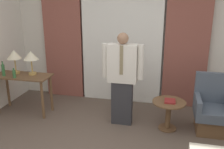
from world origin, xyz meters
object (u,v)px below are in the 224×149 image
Objects in this scene: person at (122,77)px; armchair at (212,111)px; bottle_by_lamp at (14,74)px; side_table at (168,110)px; desk at (23,82)px; table_lamp_left at (14,56)px; table_lamp_right at (31,57)px; book at (170,101)px; bottle_near_edge at (3,70)px.

person is 1.62m from armchair.
side_table is at bearing 2.16° from bottle_by_lamp.
person reaches higher than bottle_by_lamp.
person is (1.94, -0.01, 0.25)m from desk.
table_lamp_right is at bearing 0.00° from table_lamp_left.
table_lamp_left is at bearing 155.02° from desk.
desk reaches higher than book.
book is at bearing -3.42° from table_lamp_right.
side_table is at bearing -2.75° from table_lamp_left.
bottle_by_lamp is at bearing -177.84° from side_table.
desk reaches higher than side_table.
bottle_near_edge is at bearing -177.25° from armchair.
book is at bearing -48.98° from side_table.
table_lamp_left is 2.55× the size of bottle_by_lamp.
person is at bearing 2.53° from bottle_near_edge.
person reaches higher than book.
bottle_by_lamp is at bearing -175.66° from person.
table_lamp_left is 0.28× the size of person.
book is at bearing -168.58° from armchair.
side_table is (3.06, 0.05, -0.53)m from bottle_near_edge.
book is (0.82, -0.06, -0.35)m from person.
table_lamp_left reaches higher than armchair.
desk is at bearing -155.02° from table_lamp_right.
side_table is at bearing -3.21° from person.
side_table is at bearing -1.22° from desk.
person reaches higher than desk.
armchair is (3.47, 0.07, -0.28)m from desk.
bottle_by_lamp is at bearing -176.21° from armchair.
table_lamp_right is 2.66m from book.
table_lamp_right is 2.26× the size of book.
bottle_by_lamp is 2.83m from book.
book is (3.07, 0.04, -0.35)m from bottle_near_edge.
bottle_by_lamp is at bearing -11.37° from bottle_near_edge.
desk is at bearing -24.98° from table_lamp_left.
table_lamp_right is 2.55× the size of bottle_by_lamp.
bottle_near_edge is 3.82m from armchair.
bottle_by_lamp is (0.13, -0.25, -0.28)m from table_lamp_left.
person is (2.12, -0.10, -0.24)m from table_lamp_left.
bottle_by_lamp is 0.89× the size of book.
armchair reaches higher than bottle_by_lamp.
armchair is at bearing -0.20° from table_lamp_left.
bottle_near_edge is at bearing -158.12° from table_lamp_right.
armchair reaches higher than book.
table_lamp_right reaches higher than book.
armchair reaches higher than desk.
table_lamp_right is at bearing 176.88° from side_table.
armchair is 0.74m from book.
book is (2.81, 0.09, -0.31)m from bottle_by_lamp.
person is 2.92× the size of side_table.
bottle_near_edge is 3.09m from book.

